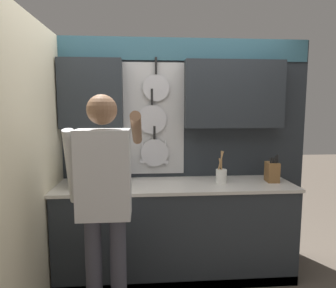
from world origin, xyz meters
The scene contains 8 objects.
ground_plane centered at (0.00, 0.00, 0.00)m, with size 14.00×14.00×0.00m, color brown.
base_cabinet_counter centered at (0.00, 0.00, 0.45)m, with size 2.25×0.61×0.92m.
back_wall_unit centered at (0.02, 0.27, 1.43)m, with size 2.82×0.20×2.33m.
side_wall centered at (-1.14, -0.41, 1.16)m, with size 0.04×1.60×2.33m.
microwave centered at (-0.72, 0.01, 1.05)m, with size 0.48×0.35×0.28m.
knife_block centered at (0.95, 0.01, 1.01)m, with size 0.12×0.16×0.27m.
utensil_crock centered at (0.44, 0.01, 0.99)m, with size 0.10×0.10×0.31m.
person centered at (-0.59, -0.65, 1.04)m, with size 0.54×0.65×1.73m.
Camera 1 is at (-0.29, -2.78, 1.65)m, focal length 32.00 mm.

